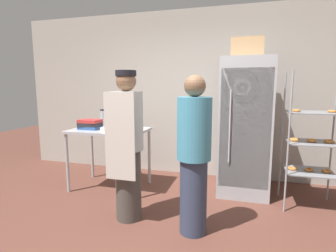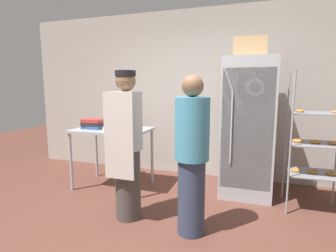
{
  "view_description": "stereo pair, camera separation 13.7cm",
  "coord_description": "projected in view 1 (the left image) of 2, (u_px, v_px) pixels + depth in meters",
  "views": [
    {
      "loc": [
        0.75,
        -2.22,
        1.49
      ],
      "look_at": [
        -0.07,
        0.68,
        1.04
      ],
      "focal_mm": 28.0,
      "sensor_mm": 36.0,
      "label": 1
    },
    {
      "loc": [
        0.88,
        -2.18,
        1.49
      ],
      "look_at": [
        -0.07,
        0.68,
        1.04
      ],
      "focal_mm": 28.0,
      "sensor_mm": 36.0,
      "label": 2
    }
  ],
  "objects": [
    {
      "name": "ground_plane",
      "position": [
        156.0,
        242.0,
        2.53
      ],
      "size": [
        14.0,
        14.0,
        0.0
      ],
      "primitive_type": "plane",
      "color": "brown"
    },
    {
      "name": "back_wall",
      "position": [
        196.0,
        94.0,
        4.41
      ],
      "size": [
        6.4,
        0.12,
        2.74
      ],
      "primitive_type": "cube",
      "color": "#ADA89E",
      "rests_on": "ground_plane"
    },
    {
      "name": "refrigerator",
      "position": [
        245.0,
        127.0,
        3.66
      ],
      "size": [
        0.68,
        0.78,
        1.88
      ],
      "color": "#ADAFB5",
      "rests_on": "ground_plane"
    },
    {
      "name": "baking_rack",
      "position": [
        311.0,
        143.0,
        3.21
      ],
      "size": [
        0.62,
        0.53,
        1.67
      ],
      "color": "#93969B",
      "rests_on": "ground_plane"
    },
    {
      "name": "prep_counter",
      "position": [
        109.0,
        136.0,
        3.83
      ],
      "size": [
        1.08,
        0.72,
        0.88
      ],
      "color": "#ADAFB5",
      "rests_on": "ground_plane"
    },
    {
      "name": "donut_box",
      "position": [
        113.0,
        127.0,
        3.69
      ],
      "size": [
        0.3,
        0.2,
        0.24
      ],
      "color": "silver",
      "rests_on": "prep_counter"
    },
    {
      "name": "blender_pitcher",
      "position": [
        103.0,
        118.0,
        4.13
      ],
      "size": [
        0.11,
        0.11,
        0.26
      ],
      "color": "#99999E",
      "rests_on": "prep_counter"
    },
    {
      "name": "binder_stack",
      "position": [
        90.0,
        124.0,
        3.81
      ],
      "size": [
        0.31,
        0.22,
        0.14
      ],
      "color": "#2D5193",
      "rests_on": "prep_counter"
    },
    {
      "name": "cardboard_storage_box",
      "position": [
        247.0,
        48.0,
        3.54
      ],
      "size": [
        0.43,
        0.28,
        0.28
      ],
      "color": "tan",
      "rests_on": "refrigerator"
    },
    {
      "name": "person_baker",
      "position": [
        127.0,
        144.0,
        2.88
      ],
      "size": [
        0.35,
        0.37,
        1.66
      ],
      "color": "#47423D",
      "rests_on": "ground_plane"
    },
    {
      "name": "person_customer",
      "position": [
        194.0,
        155.0,
        2.6
      ],
      "size": [
        0.34,
        0.34,
        1.61
      ],
      "color": "#333D56",
      "rests_on": "ground_plane"
    }
  ]
}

